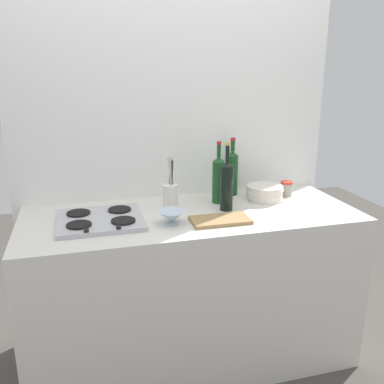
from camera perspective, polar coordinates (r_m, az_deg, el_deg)
ground_plane at (r=2.70m, az=-0.00°, el=-21.21°), size 6.00×6.00×0.00m
counter_block at (r=2.45m, az=-0.00°, el=-12.87°), size 1.80×0.70×0.90m
backsplash_panel at (r=2.54m, az=-2.28°, el=7.22°), size 1.90×0.06×2.49m
stovetop_hob at (r=2.18m, az=-12.30°, el=-3.67°), size 0.42×0.39×0.04m
plate_stack at (r=2.52m, az=9.84°, el=-0.09°), size 0.22×0.21×0.09m
wine_bottle_leftmost at (r=2.41m, az=3.59°, el=1.76°), size 0.07×0.07×0.36m
wine_bottle_mid_left at (r=2.29m, az=4.73°, el=0.97°), size 0.07×0.07×0.38m
wine_bottle_mid_right at (r=2.57m, az=5.45°, el=2.72°), size 0.07×0.07×0.35m
mixing_bowl at (r=2.11m, az=-2.78°, el=-3.35°), size 0.14×0.14×0.07m
utensil_crock at (r=2.31m, az=-2.93°, el=-0.45°), size 0.09×0.09×0.30m
condiment_jar_front at (r=2.62m, az=12.66°, el=0.46°), size 0.07×0.07×0.09m
cutting_board at (r=2.15m, az=3.85°, el=-3.80°), size 0.30×0.17×0.02m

